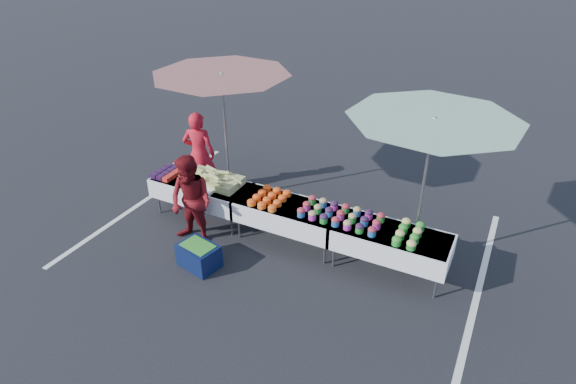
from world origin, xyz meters
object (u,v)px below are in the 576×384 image
at_px(umbrella_left, 222,85).
at_px(umbrella_right, 432,132).
at_px(vendor, 199,154).
at_px(storage_bin, 199,255).
at_px(customer, 191,202).
at_px(table_left, 202,189).
at_px(table_right, 390,241).
at_px(table_center, 288,213).

distance_m(umbrella_left, umbrella_right, 3.85).
xyz_separation_m(vendor, umbrella_right, (4.46, -0.35, 1.46)).
xyz_separation_m(umbrella_left, storage_bin, (0.75, -2.07, -2.13)).
height_order(vendor, storage_bin, vendor).
bearing_deg(vendor, customer, 102.59).
bearing_deg(storage_bin, table_left, 134.38).
relative_size(table_left, customer, 1.13).
bearing_deg(table_left, table_right, 0.00).
relative_size(table_left, storage_bin, 2.62).
height_order(table_right, umbrella_right, umbrella_right).
bearing_deg(customer, table_center, 31.60).
relative_size(customer, umbrella_right, 0.53).
distance_m(table_left, umbrella_right, 4.29).
distance_m(umbrella_left, storage_bin, 3.07).
height_order(umbrella_left, umbrella_right, umbrella_left).
bearing_deg(customer, storage_bin, -43.93).
bearing_deg(umbrella_right, table_right, -126.51).
bearing_deg(umbrella_left, table_left, -94.73).
xyz_separation_m(table_center, umbrella_left, (-1.73, 0.80, 1.76)).
height_order(table_left, table_right, same).
bearing_deg(table_center, storage_bin, -127.60).
bearing_deg(vendor, storage_bin, 105.55).
height_order(table_right, vendor, vendor).
bearing_deg(umbrella_left, vendor, -175.22).
distance_m(umbrella_right, storage_bin, 4.09).
distance_m(table_left, umbrella_left, 1.94).
bearing_deg(table_right, table_center, 180.00).
bearing_deg(storage_bin, vendor, 135.98).
xyz_separation_m(table_center, customer, (-1.45, -0.75, 0.24)).
distance_m(table_center, customer, 1.65).
bearing_deg(table_center, vendor, 162.45).
bearing_deg(table_left, customer, -64.80).
relative_size(vendor, storage_bin, 2.46).
relative_size(table_left, vendor, 1.07).
distance_m(table_center, table_right, 1.80).
bearing_deg(table_center, customer, -152.60).
bearing_deg(table_center, table_right, 0.00).
relative_size(table_left, table_right, 1.00).
xyz_separation_m(table_left, umbrella_right, (3.90, 0.40, 1.75)).
height_order(table_left, customer, customer).
relative_size(customer, umbrella_left, 0.50).
distance_m(table_right, umbrella_right, 1.82).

